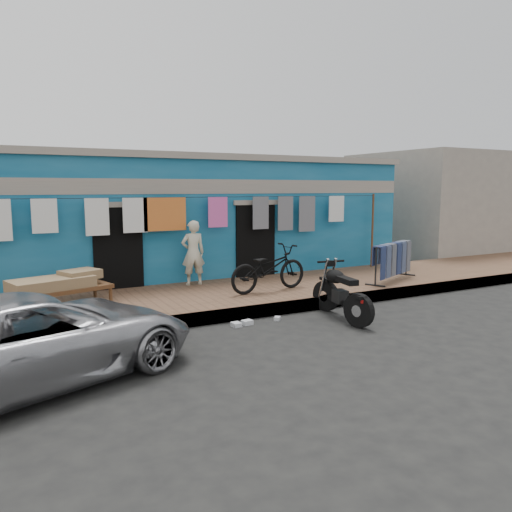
{
  "coord_description": "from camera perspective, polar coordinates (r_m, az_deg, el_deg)",
  "views": [
    {
      "loc": [
        -4.69,
        -6.82,
        2.52
      ],
      "look_at": [
        0.0,
        2.0,
        1.15
      ],
      "focal_mm": 35.0,
      "sensor_mm": 36.0,
      "label": 1
    }
  ],
  "objects": [
    {
      "name": "seated_person",
      "position": [
        11.77,
        -7.2,
        0.37
      ],
      "size": [
        0.58,
        0.42,
        1.52
      ],
      "primitive_type": "imported",
      "rotation": [
        0.0,
        0.0,
        3.03
      ],
      "color": "beige",
      "rests_on": "sidewalk"
    },
    {
      "name": "building",
      "position": [
        14.61,
        -9.26,
        4.43
      ],
      "size": [
        12.2,
        5.2,
        3.36
      ],
      "color": "#105781",
      "rests_on": "ground"
    },
    {
      "name": "curb",
      "position": [
        9.89,
        1.23,
        -6.21
      ],
      "size": [
        28.0,
        0.1,
        0.25
      ],
      "primitive_type": "cube",
      "color": "gray",
      "rests_on": "ground"
    },
    {
      "name": "litter_c",
      "position": [
        9.21,
        -2.27,
        -7.83
      ],
      "size": [
        0.16,
        0.2,
        0.08
      ],
      "primitive_type": "cube",
      "rotation": [
        0.0,
        0.0,
        1.6
      ],
      "color": "silver",
      "rests_on": "ground"
    },
    {
      "name": "motorcycle",
      "position": [
        9.78,
        9.75,
        -4.0
      ],
      "size": [
        1.11,
        1.85,
        1.08
      ],
      "primitive_type": null,
      "rotation": [
        0.0,
        0.0,
        -0.16
      ],
      "color": "black",
      "rests_on": "ground"
    },
    {
      "name": "jeans_rack",
      "position": [
        12.73,
        15.29,
        -0.57
      ],
      "size": [
        2.28,
        1.88,
        0.95
      ],
      "primitive_type": null,
      "rotation": [
        0.0,
        0.0,
        0.42
      ],
      "color": "black",
      "rests_on": "sidewalk"
    },
    {
      "name": "bicycle",
      "position": [
        10.97,
        1.45,
        -0.82
      ],
      "size": [
        2.0,
        0.9,
        1.25
      ],
      "primitive_type": "imported",
      "rotation": [
        0.0,
        0.0,
        1.68
      ],
      "color": "black",
      "rests_on": "sidewalk"
    },
    {
      "name": "neighbor_right",
      "position": [
        20.92,
        20.71,
        5.6
      ],
      "size": [
        6.0,
        5.0,
        3.8
      ],
      "primitive_type": "cube",
      "color": "#9E9384",
      "rests_on": "ground"
    },
    {
      "name": "litter_a",
      "position": [
        9.32,
        -1.02,
        -7.6
      ],
      "size": [
        0.21,
        0.17,
        0.09
      ],
      "primitive_type": "cube",
      "rotation": [
        0.0,
        0.0,
        0.14
      ],
      "color": "silver",
      "rests_on": "ground"
    },
    {
      "name": "charpoy",
      "position": [
        10.29,
        -21.28,
        -3.68
      ],
      "size": [
        2.35,
        1.89,
        0.63
      ],
      "primitive_type": null,
      "rotation": [
        0.0,
        0.0,
        0.28
      ],
      "color": "brown",
      "rests_on": "sidewalk"
    },
    {
      "name": "ground",
      "position": [
        8.65,
        6.31,
        -9.17
      ],
      "size": [
        80.0,
        80.0,
        0.0
      ],
      "primitive_type": "plane",
      "color": "black",
      "rests_on": "ground"
    },
    {
      "name": "car",
      "position": [
        7.09,
        -23.89,
        -8.46
      ],
      "size": [
        4.77,
        3.38,
        1.23
      ],
      "primitive_type": "imported",
      "rotation": [
        0.0,
        0.0,
        1.93
      ],
      "color": "#B0B0B5",
      "rests_on": "ground"
    },
    {
      "name": "litter_b",
      "position": [
        9.64,
        2.45,
        -7.15
      ],
      "size": [
        0.17,
        0.17,
        0.07
      ],
      "primitive_type": "cube",
      "rotation": [
        0.0,
        0.0,
        0.8
      ],
      "color": "silver",
      "rests_on": "ground"
    },
    {
      "name": "sidewalk",
      "position": [
        11.14,
        -2.42,
        -4.61
      ],
      "size": [
        28.0,
        3.0,
        0.25
      ],
      "primitive_type": "cube",
      "color": "brown",
      "rests_on": "ground"
    },
    {
      "name": "clothesline",
      "position": [
        11.87,
        -7.13,
        4.36
      ],
      "size": [
        10.06,
        0.06,
        2.1
      ],
      "color": "brown",
      "rests_on": "sidewalk"
    }
  ]
}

